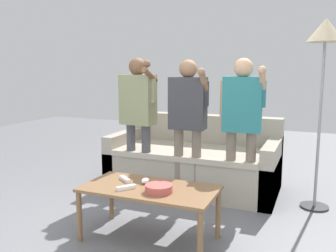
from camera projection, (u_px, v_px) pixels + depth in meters
name	position (u px, v px, depth m)	size (l,w,h in m)	color
ground_plane	(161.00, 241.00, 2.99)	(12.00, 12.00, 0.00)	slate
couch	(195.00, 163.00, 4.32)	(1.92, 0.94, 0.83)	#9E9384
coffee_table	(149.00, 194.00, 2.97)	(1.09, 0.56, 0.45)	brown
snack_bowl	(159.00, 188.00, 2.84)	(0.22, 0.22, 0.06)	#B24C47
game_remote_nunchuk	(145.00, 181.00, 3.06)	(0.06, 0.09, 0.05)	white
floor_lamp	(325.00, 44.00, 3.46)	(0.35, 0.35, 1.87)	#2D2D33
player_left	(138.00, 110.00, 4.00)	(0.45, 0.32, 1.51)	#47474C
player_center	(188.00, 114.00, 3.76)	(0.45, 0.32, 1.49)	#756656
player_right	(242.00, 115.00, 3.58)	(0.46, 0.32, 1.50)	#756656
game_remote_wand_near	(125.00, 179.00, 3.13)	(0.15, 0.12, 0.03)	white
game_remote_wand_far	(157.00, 190.00, 2.84)	(0.04, 0.16, 0.03)	white
game_remote_wand_spare	(126.00, 188.00, 2.91)	(0.13, 0.14, 0.03)	white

